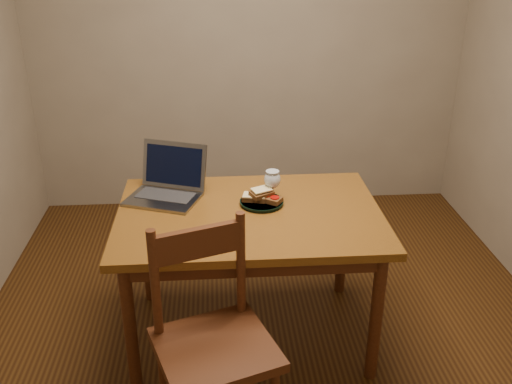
{
  "coord_description": "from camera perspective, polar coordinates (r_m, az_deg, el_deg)",
  "views": [
    {
      "loc": [
        -0.26,
        -2.59,
        2.0
      ],
      "look_at": [
        -0.06,
        0.01,
        0.8
      ],
      "focal_mm": 40.0,
      "sensor_mm": 36.0,
      "label": 1
    }
  ],
  "objects": [
    {
      "name": "sandwich_cheese",
      "position": [
        2.87,
        -0.19,
        -0.5
      ],
      "size": [
        0.13,
        0.09,
        0.04
      ],
      "primitive_type": null,
      "rotation": [
        0.0,
        0.0,
        -0.24
      ],
      "color": "#381E0C",
      "rests_on": "plate"
    },
    {
      "name": "laptop",
      "position": [
        2.99,
        -8.77,
        0.91
      ],
      "size": [
        0.45,
        0.43,
        0.26
      ],
      "rotation": [
        0.0,
        0.0,
        -0.36
      ],
      "color": "slate",
      "rests_on": "table"
    },
    {
      "name": "table",
      "position": [
        2.84,
        -0.65,
        -3.53
      ],
      "size": [
        1.3,
        0.9,
        0.74
      ],
      "color": "#4E2C0D",
      "rests_on": "floor"
    },
    {
      "name": "chair",
      "position": [
        2.37,
        -4.34,
        -13.88
      ],
      "size": [
        0.57,
        0.56,
        0.49
      ],
      "rotation": [
        0.0,
        0.0,
        0.34
      ],
      "color": "#3B1A0C",
      "rests_on": "floor"
    },
    {
      "name": "floor",
      "position": [
        3.29,
        1.14,
        -12.99
      ],
      "size": [
        3.2,
        3.2,
        0.02
      ],
      "primitive_type": "cube",
      "color": "black",
      "rests_on": "ground"
    },
    {
      "name": "milk_glass",
      "position": [
        2.89,
        1.64,
        0.66
      ],
      "size": [
        0.08,
        0.08,
        0.16
      ],
      "primitive_type": null,
      "color": "white",
      "rests_on": "table"
    },
    {
      "name": "sandwich_tomato",
      "position": [
        2.86,
        1.43,
        -0.63
      ],
      "size": [
        0.13,
        0.12,
        0.04
      ],
      "primitive_type": null,
      "rotation": [
        0.0,
        0.0,
        -0.6
      ],
      "color": "#381E0C",
      "rests_on": "plate"
    },
    {
      "name": "sandwich_top",
      "position": [
        2.86,
        0.56,
        -0.06
      ],
      "size": [
        0.13,
        0.12,
        0.04
      ],
      "primitive_type": null,
      "rotation": [
        0.0,
        0.0,
        0.53
      ],
      "color": "#381E0C",
      "rests_on": "plate"
    },
    {
      "name": "plate",
      "position": [
        2.88,
        0.57,
        -1.06
      ],
      "size": [
        0.22,
        0.22,
        0.02
      ],
      "primitive_type": "cylinder",
      "color": "black",
      "rests_on": "table"
    },
    {
      "name": "back_wall",
      "position": [
        4.26,
        -0.77,
        15.28
      ],
      "size": [
        3.2,
        0.02,
        2.6
      ],
      "primitive_type": "cube",
      "color": "gray",
      "rests_on": "floor"
    },
    {
      "name": "front_wall",
      "position": [
        1.23,
        8.67,
        -10.43
      ],
      "size": [
        3.2,
        0.02,
        2.6
      ],
      "primitive_type": "cube",
      "color": "gray",
      "rests_on": "floor"
    }
  ]
}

